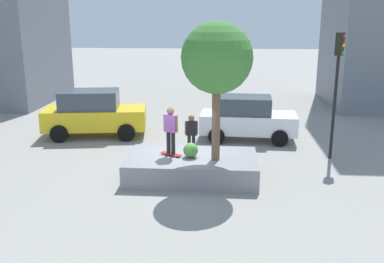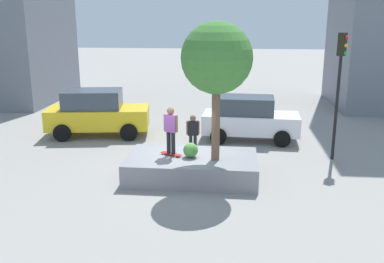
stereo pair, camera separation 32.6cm
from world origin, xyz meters
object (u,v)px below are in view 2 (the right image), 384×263
Objects in this scene: plaza_tree at (217,59)px; traffic_light_corner at (340,76)px; planter_ledge at (192,167)px; skateboarder at (171,127)px; skateboard at (171,154)px; police_car at (249,118)px; sedan_parked at (97,113)px; bystander_watching at (193,131)px.

plaza_tree is 0.94× the size of traffic_light_corner.
skateboarder is at bearing 176.74° from planter_ledge.
skateboard is 7.05m from traffic_light_corner.
skateboarder is at bearing -33.69° from skateboard.
skateboard is 0.18× the size of police_car.
traffic_light_corner is (10.35, -2.54, 2.22)m from sedan_parked.
plaza_tree reaches higher than skateboarder.
traffic_light_corner is (4.54, 2.79, -0.85)m from plaza_tree.
police_car is at bearing 142.76° from traffic_light_corner.
bystander_watching is at bearing -137.14° from police_car.
plaza_tree is 3.71m from skateboard.
planter_ledge is at bearing -3.26° from skateboarder.
sedan_parked reaches higher than skateboard.
plaza_tree is (0.82, -0.26, 3.79)m from planter_ledge.
bystander_watching is (0.51, 2.75, 0.10)m from skateboard.
planter_ledge is 1.03× the size of police_car.
plaza_tree reaches higher than sedan_parked.
skateboarder is (-0.74, 0.04, 1.42)m from planter_ledge.
police_car is (2.87, 4.95, -0.79)m from skateboarder.
bystander_watching is (0.51, 2.75, -0.88)m from skateboarder.
skateboarder is 0.34× the size of sedan_parked.
police_car is (2.13, 4.99, 0.63)m from planter_ledge.
planter_ledge is at bearing -85.20° from bystander_watching.
traffic_light_corner reaches higher than bystander_watching.
skateboarder is 6.76m from traffic_light_corner.
skateboard is 0.16× the size of traffic_light_corner.
sedan_parked is 10.89m from traffic_light_corner.
bystander_watching is at bearing -25.65° from sedan_parked.
plaza_tree is at bearing -17.43° from planter_ledge.
police_car is (1.31, 5.25, -3.16)m from plaza_tree.
police_car is 4.67m from traffic_light_corner.
planter_ledge is 6.62m from traffic_light_corner.
plaza_tree is 6.27m from police_car.
police_car is at bearing 59.85° from skateboard.
sedan_parked reaches higher than bystander_watching.
traffic_light_corner is 6.09m from bystander_watching.
skateboarder is at bearing 169.13° from plaza_tree.
plaza_tree reaches higher than planter_ledge.
sedan_parked is 7.13m from police_car.
police_car is at bearing 42.86° from bystander_watching.
planter_ledge is 7.16m from sedan_parked.
plaza_tree is at bearing -70.91° from bystander_watching.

